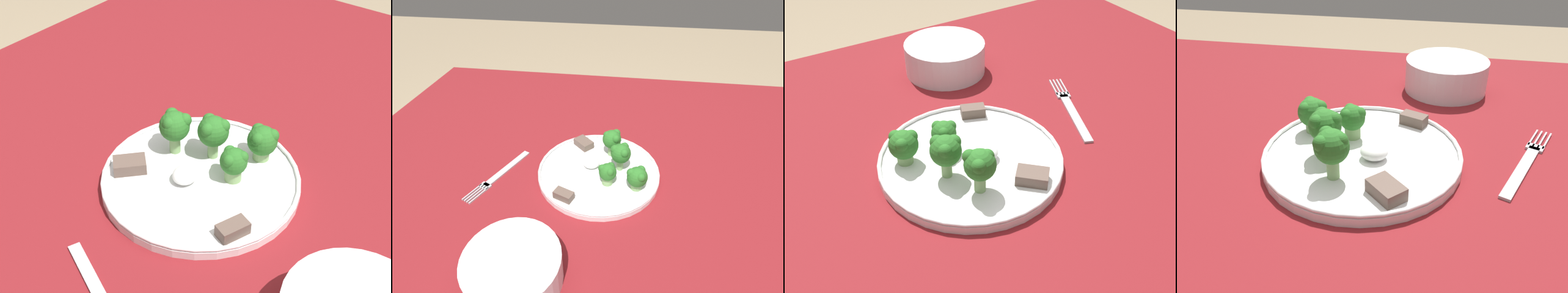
{
  "view_description": "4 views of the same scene",
  "coord_description": "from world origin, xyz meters",
  "views": [
    {
      "loc": [
        0.47,
        0.37,
        1.26
      ],
      "look_at": [
        0.02,
        0.02,
        0.81
      ],
      "focal_mm": 50.0,
      "sensor_mm": 36.0,
      "label": 1
    },
    {
      "loc": [
        -0.03,
        0.55,
        1.23
      ],
      "look_at": [
        0.05,
        0.01,
        0.81
      ],
      "focal_mm": 28.0,
      "sensor_mm": 36.0,
      "label": 2
    },
    {
      "loc": [
        -0.24,
        -0.41,
        1.2
      ],
      "look_at": [
        0.03,
        0.02,
        0.8
      ],
      "focal_mm": 42.0,
      "sensor_mm": 36.0,
      "label": 3
    },
    {
      "loc": [
        0.12,
        -0.4,
        1.05
      ],
      "look_at": [
        0.04,
        0.04,
        0.78
      ],
      "focal_mm": 35.0,
      "sensor_mm": 36.0,
      "label": 4
    }
  ],
  "objects": [
    {
      "name": "meat_slice_middle_slice",
      "position": [
        0.08,
        0.13,
        0.78
      ],
      "size": [
        0.04,
        0.03,
        0.02
      ],
      "color": "brown",
      "rests_on": "dinner_plate"
    },
    {
      "name": "broccoli_floret_center_left",
      "position": [
        -0.06,
        0.08,
        0.8
      ],
      "size": [
        0.04,
        0.04,
        0.05
      ],
      "color": "#7FA866",
      "rests_on": "dinner_plate"
    },
    {
      "name": "sauce_dollop",
      "position": [
        0.04,
        0.02,
        0.78
      ],
      "size": [
        0.04,
        0.03,
        0.02
      ],
      "color": "white",
      "rests_on": "dinner_plate"
    },
    {
      "name": "broccoli_floret_back_left",
      "position": [
        -0.02,
        0.02,
        0.81
      ],
      "size": [
        0.05,
        0.04,
        0.07
      ],
      "color": "#7FA866",
      "rests_on": "dinner_plate"
    },
    {
      "name": "fork",
      "position": [
        0.25,
        0.07,
        0.76
      ],
      "size": [
        0.09,
        0.19,
        0.0
      ],
      "color": "#B2B2B7",
      "rests_on": "table"
    },
    {
      "name": "broccoli_floret_front_left",
      "position": [
        0.0,
        0.07,
        0.8
      ],
      "size": [
        0.04,
        0.04,
        0.05
      ],
      "color": "#7FA866",
      "rests_on": "dinner_plate"
    },
    {
      "name": "cream_bowl",
      "position": [
        0.13,
        0.3,
        0.78
      ],
      "size": [
        0.15,
        0.15,
        0.06
      ],
      "color": "silver",
      "rests_on": "table"
    },
    {
      "name": "dinner_plate",
      "position": [
        0.02,
        0.03,
        0.76
      ],
      "size": [
        0.27,
        0.27,
        0.02
      ],
      "color": "white",
      "rests_on": "table"
    },
    {
      "name": "table",
      "position": [
        0.0,
        0.0,
        0.66
      ],
      "size": [
        1.32,
        1.02,
        0.76
      ],
      "color": "maroon",
      "rests_on": "ground_plane"
    },
    {
      "name": "meat_slice_front_slice",
      "position": [
        0.07,
        -0.05,
        0.78
      ],
      "size": [
        0.05,
        0.05,
        0.02
      ],
      "color": "brown",
      "rests_on": "dinner_plate"
    },
    {
      "name": "broccoli_floret_near_rim_left",
      "position": [
        -0.0,
        -0.03,
        0.81
      ],
      "size": [
        0.05,
        0.04,
        0.07
      ],
      "color": "#7FA866",
      "rests_on": "dinner_plate"
    }
  ]
}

